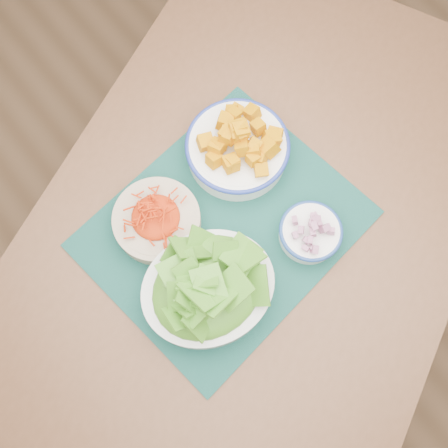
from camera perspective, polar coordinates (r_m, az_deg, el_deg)
name	(u,v)px	position (r m, az deg, el deg)	size (l,w,h in m)	color
ground	(209,193)	(1.88, -1.70, 3.54)	(4.00, 4.00, 0.00)	#8F6745
table	(254,228)	(1.15, 3.50, -0.48)	(1.55, 1.33, 0.75)	brown
placemat	(224,228)	(1.05, 0.00, -0.52)	(0.53, 0.43, 0.00)	#0B2E29
carrot_bowl	(156,219)	(1.03, -7.73, 0.57)	(0.24, 0.24, 0.07)	#C0AC8F
squash_bowl	(238,145)	(1.06, 1.56, 8.97)	(0.27, 0.27, 0.10)	white
lettuce_bowl	(208,286)	(0.96, -1.86, -7.13)	(0.31, 0.28, 0.13)	silver
onion_bowl	(311,232)	(1.03, 9.87, -0.86)	(0.16, 0.16, 0.07)	white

